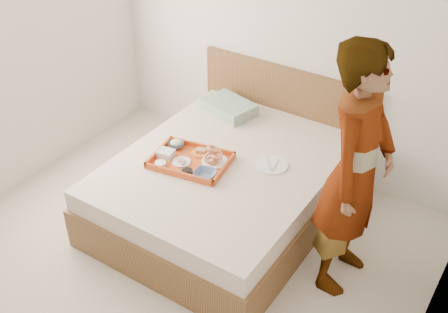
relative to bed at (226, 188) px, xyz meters
name	(u,v)px	position (x,y,z in m)	size (l,w,h in m)	color
ground	(146,287)	(-0.03, -1.00, -0.27)	(3.50, 4.00, 0.01)	beige
wall_back	(288,27)	(-0.03, 1.00, 1.04)	(3.50, 0.01, 2.60)	silver
wall_right	(428,250)	(1.72, -1.00, 1.04)	(0.01, 4.00, 2.60)	silver
bed	(226,188)	(0.00, 0.00, 0.00)	(1.65, 2.00, 0.53)	brown
headboard	(284,115)	(0.00, 0.97, 0.21)	(1.65, 0.06, 0.95)	brown
pillow	(229,107)	(-0.39, 0.66, 0.32)	(0.45, 0.31, 0.11)	#9FB79A
tray	(191,160)	(-0.21, -0.17, 0.29)	(0.59, 0.43, 0.05)	#C44710
prawn_plate	(215,162)	(-0.05, -0.08, 0.29)	(0.20, 0.20, 0.01)	white
navy_bowl_big	(205,174)	(-0.01, -0.27, 0.30)	(0.17, 0.17, 0.04)	navy
sauce_dish	(187,172)	(-0.14, -0.32, 0.30)	(0.09, 0.09, 0.03)	black
meat_plate	(181,162)	(-0.27, -0.22, 0.29)	(0.15, 0.15, 0.01)	white
bread_plate	(201,153)	(-0.22, -0.04, 0.29)	(0.14, 0.14, 0.01)	orange
salad_bowl	(176,145)	(-0.43, -0.07, 0.30)	(0.13, 0.13, 0.04)	navy
plastic_tub	(166,153)	(-0.42, -0.22, 0.31)	(0.12, 0.10, 0.05)	silver
cheese_round	(160,164)	(-0.38, -0.35, 0.30)	(0.09, 0.09, 0.03)	white
dinner_plate	(272,165)	(0.33, 0.15, 0.27)	(0.25, 0.25, 0.01)	white
person	(356,173)	(1.07, -0.11, 0.65)	(0.67, 0.44, 1.83)	silver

